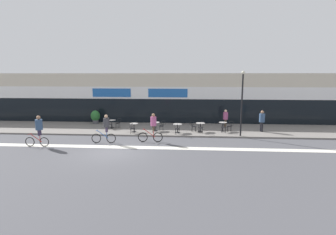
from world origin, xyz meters
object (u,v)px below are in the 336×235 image
cafe_chair_4_side (193,125)px  planter_pot (95,117)px  cyclist_0 (106,127)px  bistro_table_1 (134,126)px  cyclist_2 (39,128)px  lamp_post (242,99)px  pedestrian_near_end (226,117)px  bistro_table_2 (155,125)px  cafe_chair_5_near (224,127)px  cafe_chair_3_near (177,128)px  cafe_chair_0_near (110,123)px  cafe_chair_1_near (132,127)px  cafe_chair_0_side (119,122)px  cafe_chair_2_near (154,126)px  bistro_table_3 (178,126)px  cyclist_1 (153,126)px  bistro_table_4 (200,125)px  cafe_chair_4_near (201,127)px  bistro_table_5 (223,125)px  pedestrian_far_end (262,119)px  bistro_table_0 (112,122)px  cafe_chair_5_side (230,125)px  cafe_chair_2_side (162,125)px

cafe_chair_4_side → planter_pot: planter_pot is taller
cyclist_0 → bistro_table_1: bearing=-116.9°
cafe_chair_4_side → cyclist_2: size_ratio=0.42×
lamp_post → pedestrian_near_end: lamp_post is taller
bistro_table_2 → cafe_chair_5_near: cafe_chair_5_near is taller
cafe_chair_3_near → cafe_chair_5_near: bearing=-77.4°
cafe_chair_0_near → cafe_chair_1_near: 2.85m
cafe_chair_0_side → cafe_chair_3_near: bearing=165.1°
cafe_chair_2_near → lamp_post: size_ratio=0.18×
bistro_table_3 → cafe_chair_5_near: size_ratio=0.85×
bistro_table_2 → lamp_post: (6.96, -1.41, 2.39)m
cafe_chair_2_near → cyclist_2: size_ratio=0.42×
cafe_chair_5_near → cyclist_1: bearing=122.3°
bistro_table_4 → cafe_chair_4_near: bearing=-90.4°
cafe_chair_3_near → cyclist_0: 5.75m
cafe_chair_0_near → bistro_table_5: bearing=-96.7°
bistro_table_4 → cafe_chair_0_near: size_ratio=0.86×
bistro_table_4 → cafe_chair_0_side: 7.40m
pedestrian_near_end → bistro_table_5: bearing=-114.5°
cafe_chair_4_near → lamp_post: lamp_post is taller
bistro_table_4 → cafe_chair_3_near: (-1.92, -1.17, -0.02)m
bistro_table_5 → cafe_chair_0_side: 9.28m
bistro_table_3 → cafe_chair_1_near: (-3.68, -0.65, -0.01)m
cyclist_1 → pedestrian_far_end: 9.57m
bistro_table_0 → cyclist_0: bearing=-78.7°
bistro_table_2 → bistro_table_3: bistro_table_2 is taller
cafe_chair_1_near → planter_pot: bearing=55.6°
cafe_chair_4_near → cyclist_2: (-11.25, -4.48, 0.65)m
pedestrian_far_end → cafe_chair_4_near: bearing=-4.0°
planter_pot → pedestrian_near_end: pedestrian_near_end is taller
cafe_chair_0_side → cafe_chair_0_near: bearing=52.1°
cafe_chair_4_side → cafe_chair_0_side: bearing=167.1°
cyclist_0 → cyclist_2: 4.46m
cafe_chair_5_side → cyclist_2: size_ratio=0.42×
lamp_post → pedestrian_near_end: (-0.71, 3.34, -1.95)m
planter_pot → cyclist_2: cyclist_2 is taller
cafe_chair_0_side → pedestrian_near_end: bearing=-167.4°
cyclist_1 → cafe_chair_5_side: bearing=-151.8°
bistro_table_5 → cafe_chair_2_side: cafe_chair_2_side is taller
cafe_chair_5_side → lamp_post: 2.99m
cafe_chair_4_near → cyclist_2: 12.12m
cafe_chair_4_side → cafe_chair_2_side: bearing=175.4°
cafe_chair_4_near → cyclist_1: bearing=129.9°
cafe_chair_4_near → cafe_chair_4_side: bearing=48.5°
cafe_chair_2_side → pedestrian_near_end: bearing=-167.1°
bistro_table_3 → cyclist_1: (-1.73, -2.77, 0.56)m
bistro_table_1 → bistro_table_5: (7.51, 0.84, 0.02)m
bistro_table_2 → cyclist_2: (-7.38, -5.12, 0.62)m
bistro_table_5 → cyclist_1: cyclist_1 is taller
bistro_table_3 → cyclist_0: (-5.06, -3.31, 0.55)m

